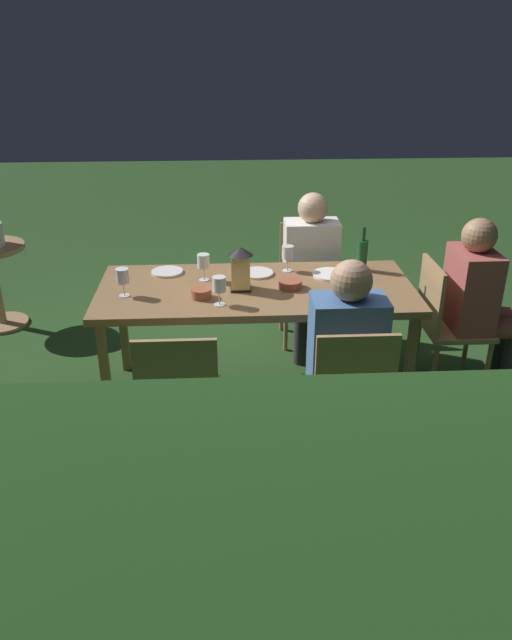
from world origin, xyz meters
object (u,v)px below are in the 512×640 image
at_px(chair_side_left_a, 307,277).
at_px(person_in_cream, 312,267).
at_px(green_bottle_on_table, 362,254).
at_px(person_in_blue, 344,348).
at_px(wine_glass_a, 203,262).
at_px(plate_a, 257,273).
at_px(chair_side_right_b, 179,398).
at_px(bowl_olives, 290,284).
at_px(wine_glass_d, 288,254).
at_px(person_in_rust, 479,298).
at_px(bowl_bread, 201,293).
at_px(plate_c, 331,274).
at_px(chair_head_near, 445,321).
at_px(wine_glass_b, 123,277).
at_px(chair_side_right_a, 349,393).
at_px(wine_glass_c, 219,286).
at_px(lantern_centerpiece, 240,266).
at_px(plate_b, 167,272).
at_px(dining_table, 256,295).

bearing_deg(chair_side_left_a, person_in_cream, 90.00).
bearing_deg(green_bottle_on_table, person_in_cream, -54.31).
height_order(person_in_blue, wine_glass_a, person_in_blue).
bearing_deg(plate_a, chair_side_right_b, 66.36).
height_order(green_bottle_on_table, bowl_olives, green_bottle_on_table).
relative_size(chair_side_left_a, plate_a, 4.19).
height_order(person_in_cream, person_in_blue, same).
relative_size(chair_side_left_a, wine_glass_d, 5.15).
relative_size(chair_side_right_b, chair_side_left_a, 1.00).
relative_size(chair_side_right_b, person_in_rust, 0.76).
xyz_separation_m(bowl_olives, bowl_bread, (0.53, 0.12, 0.00)).
bearing_deg(plate_a, plate_c, 174.01).
height_order(chair_head_near, green_bottle_on_table, green_bottle_on_table).
distance_m(chair_head_near, wine_glass_b, 2.02).
bearing_deg(plate_a, person_in_rust, 171.32).
relative_size(chair_head_near, bowl_bread, 7.35).
relative_size(chair_side_right_a, bowl_bread, 7.35).
height_order(person_in_cream, wine_glass_a, person_in_cream).
distance_m(person_in_blue, wine_glass_c, 0.78).
bearing_deg(lantern_centerpiece, plate_b, -32.87).
xyz_separation_m(wine_glass_a, plate_a, (-0.33, -0.08, -0.11)).
xyz_separation_m(chair_head_near, bowl_bread, (1.53, 0.15, 0.29)).
bearing_deg(person_in_cream, wine_glass_a, 33.36).
distance_m(person_in_cream, plate_c, 0.47).
bearing_deg(plate_a, wine_glass_d, -166.44).
height_order(person_in_blue, plate_a, person_in_blue).
bearing_deg(wine_glass_b, bowl_bread, 173.34).
bearing_deg(lantern_centerpiece, plate_a, -114.75).
relative_size(green_bottle_on_table, plate_b, 1.44).
xyz_separation_m(green_bottle_on_table, wine_glass_c, (0.92, 0.51, 0.01)).
xyz_separation_m(person_in_blue, plate_b, (0.99, -0.88, 0.12)).
bearing_deg(chair_side_right_b, bowl_bread, -98.91).
bearing_deg(person_in_blue, lantern_centerpiece, -48.12).
bearing_deg(plate_c, dining_table, 18.55).
bearing_deg(green_bottle_on_table, chair_side_right_b, 43.31).
xyz_separation_m(chair_side_left_a, plate_b, (0.99, 0.55, 0.27)).
height_order(wine_glass_d, plate_a, wine_glass_d).
bearing_deg(chair_side_right_a, wine_glass_d, -78.78).
relative_size(chair_head_near, person_in_cream, 0.76).
distance_m(green_bottle_on_table, wine_glass_b, 1.51).
xyz_separation_m(chair_side_right_b, wine_glass_d, (-0.65, -1.07, 0.38)).
xyz_separation_m(chair_side_left_a, wine_glass_b, (1.21, 0.91, 0.38)).
bearing_deg(person_in_rust, wine_glass_b, 2.62).
bearing_deg(chair_head_near, person_in_rust, 180.00).
relative_size(person_in_blue, plate_b, 5.72).
height_order(chair_side_right_a, wine_glass_a, wine_glass_a).
height_order(lantern_centerpiece, plate_a, lantern_centerpiece).
height_order(green_bottle_on_table, bowl_bread, green_bottle_on_table).
bearing_deg(plate_c, bowl_bread, 21.23).
bearing_deg(dining_table, wine_glass_a, -21.75).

